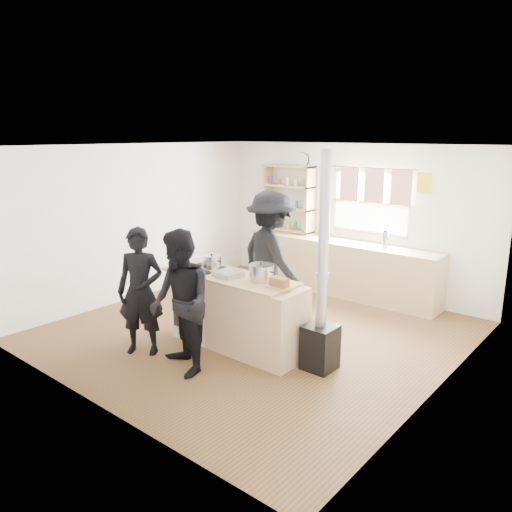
# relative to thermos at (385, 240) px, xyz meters

# --- Properties ---
(ground) EXTENTS (5.00, 5.00, 0.01)m
(ground) POSITION_rel_thermos_xyz_m (-0.77, -2.22, -1.04)
(ground) COLOR brown
(ground) RESTS_ON ground
(back_counter) EXTENTS (3.40, 0.55, 0.90)m
(back_counter) POSITION_rel_thermos_xyz_m (-0.77, 0.00, -0.58)
(back_counter) COLOR tan
(back_counter) RESTS_ON ground
(shelving_unit) EXTENTS (1.00, 0.28, 1.20)m
(shelving_unit) POSITION_rel_thermos_xyz_m (-1.97, 0.12, 0.48)
(shelving_unit) COLOR tan
(shelving_unit) RESTS_ON back_counter
(thermos) EXTENTS (0.10, 0.10, 0.27)m
(thermos) POSITION_rel_thermos_xyz_m (0.00, 0.00, 0.00)
(thermos) COLOR silver
(thermos) RESTS_ON back_counter
(cooking_island) EXTENTS (1.97, 0.64, 0.93)m
(cooking_island) POSITION_rel_thermos_xyz_m (-0.63, -2.77, -0.57)
(cooking_island) COLOR white
(cooking_island) RESTS_ON ground
(skillet_greens) EXTENTS (0.30, 0.30, 0.05)m
(skillet_greens) POSITION_rel_thermos_xyz_m (-1.32, -2.94, -0.08)
(skillet_greens) COLOR black
(skillet_greens) RESTS_ON cooking_island
(roast_tray) EXTENTS (0.35, 0.32, 0.07)m
(roast_tray) POSITION_rel_thermos_xyz_m (-0.73, -2.83, -0.07)
(roast_tray) COLOR silver
(roast_tray) RESTS_ON cooking_island
(stockpot_stove) EXTENTS (0.25, 0.25, 0.20)m
(stockpot_stove) POSITION_rel_thermos_xyz_m (-1.16, -2.68, -0.01)
(stockpot_stove) COLOR silver
(stockpot_stove) RESTS_ON cooking_island
(stockpot_counter) EXTENTS (0.30, 0.30, 0.22)m
(stockpot_counter) POSITION_rel_thermos_xyz_m (-0.30, -2.70, -0.00)
(stockpot_counter) COLOR #B6B6B9
(stockpot_counter) RESTS_ON cooking_island
(bread_board) EXTENTS (0.29, 0.21, 0.12)m
(bread_board) POSITION_rel_thermos_xyz_m (0.04, -2.79, -0.05)
(bread_board) COLOR tan
(bread_board) RESTS_ON cooking_island
(flue_heater) EXTENTS (0.35, 0.35, 2.50)m
(flue_heater) POSITION_rel_thermos_xyz_m (0.50, -2.61, -0.39)
(flue_heater) COLOR black
(flue_heater) RESTS_ON ground
(person_near_left) EXTENTS (0.69, 0.63, 1.57)m
(person_near_left) POSITION_rel_thermos_xyz_m (-1.43, -3.63, -0.25)
(person_near_left) COLOR black
(person_near_left) RESTS_ON ground
(person_near_right) EXTENTS (0.98, 0.89, 1.65)m
(person_near_right) POSITION_rel_thermos_xyz_m (-0.67, -3.68, -0.21)
(person_near_right) COLOR black
(person_near_right) RESTS_ON ground
(person_far) EXTENTS (1.39, 1.07, 1.90)m
(person_far) POSITION_rel_thermos_xyz_m (-0.83, -1.84, -0.08)
(person_far) COLOR black
(person_far) RESTS_ON ground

